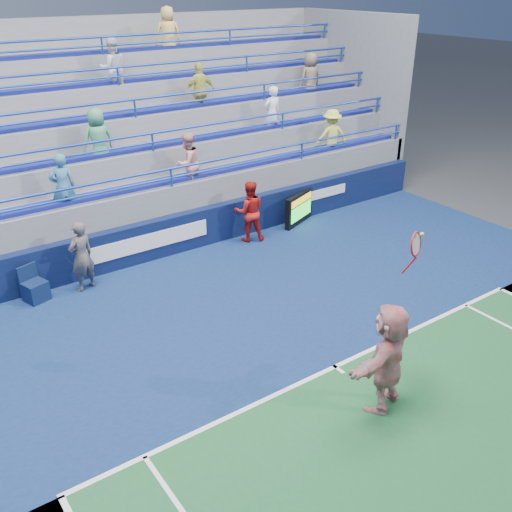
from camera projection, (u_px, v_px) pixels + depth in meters
ground at (335, 368)px, 11.27m from camera, size 120.00×120.00×0.00m
sponsor_wall at (178, 233)px, 15.81m from camera, size 18.00×0.32×1.10m
bleacher_stand at (120, 166)px, 18.14m from camera, size 18.00×5.61×6.13m
serve_speed_board at (299, 209)px, 17.63m from camera, size 1.38×0.68×0.99m
judge_chair at (35, 290)px, 13.50m from camera, size 0.62×0.63×0.88m
tennis_player at (388, 357)px, 9.85m from camera, size 2.01×1.21×3.31m
line_judge at (81, 256)px, 13.72m from camera, size 0.75×0.61×1.79m
ball_girl at (249, 211)px, 16.32m from camera, size 1.08×0.98×1.80m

